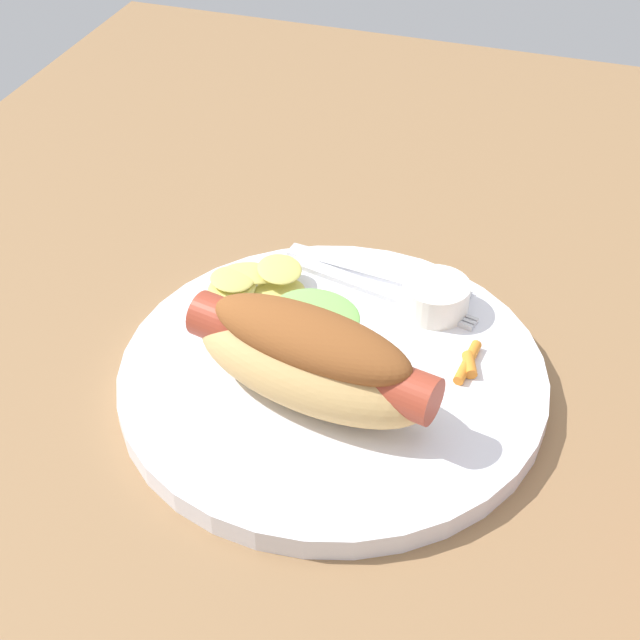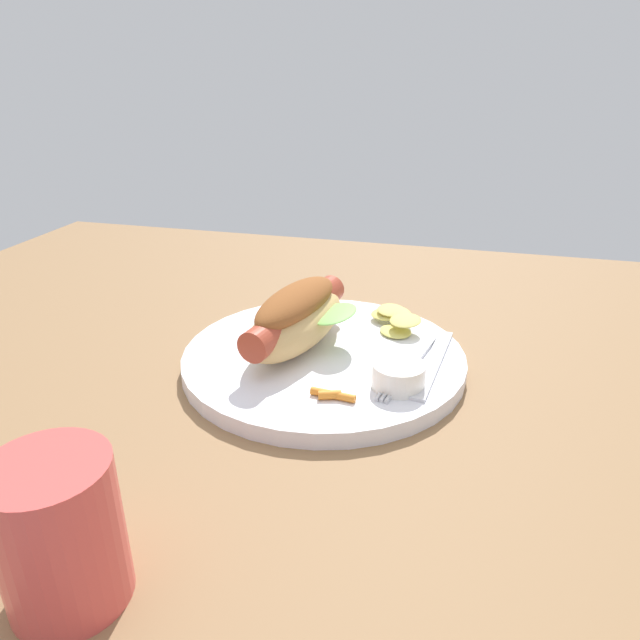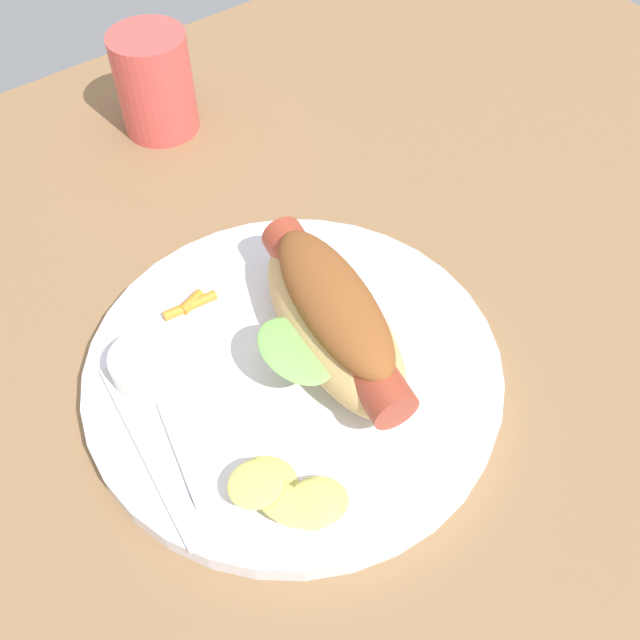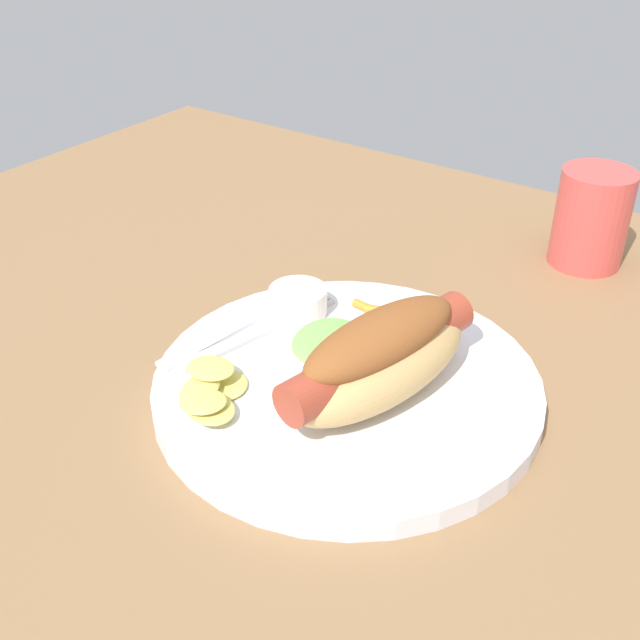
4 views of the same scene
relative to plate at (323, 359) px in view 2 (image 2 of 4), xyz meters
The scene contains 9 objects.
ground_plane 2.23cm from the plate, ahead, with size 120.00×90.00×1.80cm, color olive.
plate is the anchor object (origin of this frame).
hot_dog 5.07cm from the plate, 12.32° to the right, with size 10.87×17.05×6.45cm.
sauce_ramekin 9.72cm from the plate, 148.96° to the left, with size 4.76×4.76×2.30cm, color white.
fork 8.93cm from the plate, behind, with size 4.50×14.81×0.40cm.
knife 10.96cm from the plate, behind, with size 14.46×1.40×0.36cm, color silver.
chips_pile 10.22cm from the plate, 127.80° to the right, with size 7.11×7.98×1.97cm.
carrot_garnish 8.93cm from the plate, 108.89° to the left, with size 4.09×1.44×0.80cm.
drinking_cup 31.46cm from the plate, 76.70° to the left, with size 6.84×6.84×9.22cm, color #D84C47.
Camera 2 is at (-14.10, 50.01, 28.08)cm, focal length 32.19 mm.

